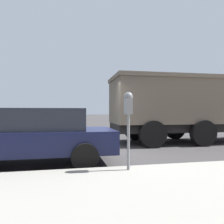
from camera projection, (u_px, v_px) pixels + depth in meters
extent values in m
plane|color=#3D3A3A|center=(88.00, 155.00, 6.95)|extent=(220.00, 220.00, 0.00)
cylinder|color=gray|center=(128.00, 142.00, 4.59)|extent=(0.06, 0.06, 1.17)
cube|color=gray|center=(128.00, 106.00, 4.59)|extent=(0.20, 0.14, 0.34)
sphere|color=gray|center=(128.00, 97.00, 4.59)|extent=(0.19, 0.19, 0.19)
cube|color=#B21919|center=(127.00, 108.00, 4.69)|extent=(0.01, 0.11, 0.12)
cube|color=black|center=(127.00, 103.00, 4.69)|extent=(0.01, 0.10, 0.08)
cube|color=#14193D|center=(29.00, 141.00, 5.67)|extent=(1.85, 4.41, 0.57)
cube|color=#232833|center=(36.00, 119.00, 5.71)|extent=(1.63, 2.47, 0.56)
cylinder|color=black|center=(85.00, 157.00, 5.06)|extent=(0.22, 0.64, 0.64)
cylinder|color=black|center=(80.00, 145.00, 6.86)|extent=(0.22, 0.64, 0.64)
cube|color=black|center=(204.00, 126.00, 10.00)|extent=(2.24, 8.48, 0.35)
cube|color=#6B6051|center=(172.00, 102.00, 9.70)|extent=(2.54, 5.28, 1.86)
cube|color=#6B6051|center=(172.00, 80.00, 9.70)|extent=(2.64, 5.38, 0.16)
cylinder|color=black|center=(175.00, 129.00, 11.04)|extent=(0.32, 1.05, 1.04)
cylinder|color=black|center=(203.00, 133.00, 8.65)|extent=(0.32, 1.05, 1.04)
cylinder|color=black|center=(135.00, 129.00, 10.65)|extent=(0.32, 1.05, 1.04)
cylinder|color=black|center=(153.00, 134.00, 8.26)|extent=(0.32, 1.05, 1.04)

